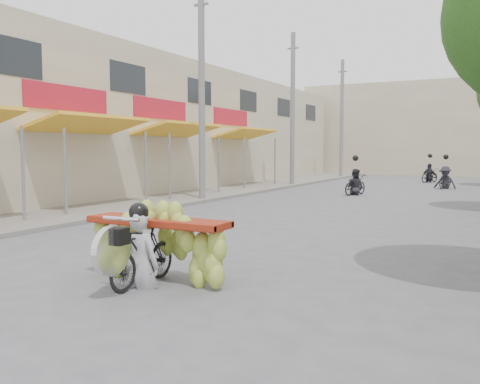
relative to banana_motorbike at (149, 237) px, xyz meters
name	(u,v)px	position (x,y,z in m)	size (l,w,h in m)	color
ground	(52,316)	(-0.11, -1.71, -0.68)	(120.00, 120.00, 0.00)	#5E5D63
sidewalk_left	(207,192)	(-7.11, 13.29, -0.62)	(4.00, 60.00, 0.12)	gray
shophouse_row_left	(104,127)	(-12.09, 12.27, 2.32)	(9.77, 40.00, 6.00)	#BFB397
far_building	(440,129)	(-0.11, 36.29, 2.82)	(20.00, 6.00, 7.00)	#BFB397
utility_pole_mid	(202,93)	(-5.51, 10.29, 3.34)	(0.60, 0.24, 8.00)	slate
utility_pole_far	(293,110)	(-5.51, 19.29, 3.34)	(0.60, 0.24, 8.00)	slate
utility_pole_back	(342,119)	(-5.51, 28.29, 3.34)	(0.60, 0.24, 8.00)	slate
banana_motorbike	(149,237)	(0.00, 0.00, 0.00)	(2.27, 1.74, 2.00)	black
bg_motorbike_a	(355,177)	(-1.17, 15.68, 0.08)	(0.93, 1.61, 1.95)	black
bg_motorbike_b	(445,172)	(1.89, 21.15, 0.17)	(1.15, 1.68, 1.95)	black
bg_motorbike_c	(430,169)	(0.54, 25.97, 0.14)	(1.13, 1.60, 1.95)	black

